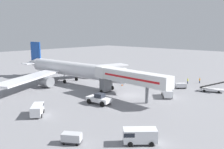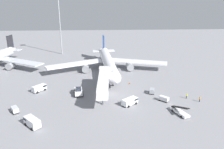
% 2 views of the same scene
% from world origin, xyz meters
% --- Properties ---
extents(ground_plane, '(300.00, 300.00, 0.00)m').
position_xyz_m(ground_plane, '(0.00, 0.00, 0.00)').
color(ground_plane, gray).
extents(airplane_at_gate, '(49.93, 47.54, 11.82)m').
position_xyz_m(airplane_at_gate, '(0.39, 22.72, 4.00)').
color(airplane_at_gate, silver).
rests_on(airplane_at_gate, ground).
extents(jet_bridge, '(4.31, 21.12, 6.63)m').
position_xyz_m(jet_bridge, '(-1.77, -0.82, 4.93)').
color(jet_bridge, silver).
rests_on(jet_bridge, ground).
extents(pushback_tug, '(3.23, 5.74, 2.35)m').
position_xyz_m(pushback_tug, '(-9.56, 0.45, 1.09)').
color(pushback_tug, white).
rests_on(pushback_tug, ground).
extents(belt_loader_truck, '(3.73, 6.00, 2.89)m').
position_xyz_m(belt_loader_truck, '(17.48, -13.31, 0.74)').
color(belt_loader_truck, white).
rests_on(belt_loader_truck, ground).
extents(service_van_far_center, '(4.95, 4.42, 1.88)m').
position_xyz_m(service_van_far_center, '(5.46, -7.33, 1.09)').
color(service_van_far_center, white).
rests_on(service_van_far_center, ground).
extents(service_van_mid_right, '(4.65, 4.71, 2.13)m').
position_xyz_m(service_van_mid_right, '(-18.79, -17.00, 1.22)').
color(service_van_mid_right, white).
rests_on(service_van_mid_right, ground).
extents(service_van_near_center, '(4.36, 4.73, 2.00)m').
position_xyz_m(service_van_near_center, '(-22.30, 3.80, 1.15)').
color(service_van_near_center, silver).
rests_on(service_van_near_center, ground).
extents(baggage_cart_far_left, '(1.96, 2.56, 1.58)m').
position_xyz_m(baggage_cart_far_left, '(13.30, -0.18, 0.87)').
color(baggage_cart_far_left, '#38383D').
rests_on(baggage_cart_far_left, ground).
extents(baggage_cart_far_right, '(2.68, 3.04, 1.48)m').
position_xyz_m(baggage_cart_far_right, '(-25.12, -10.11, 0.82)').
color(baggage_cart_far_right, '#38383D').
rests_on(baggage_cart_far_right, ground).
extents(baggage_cart_outer_right, '(2.92, 2.85, 1.48)m').
position_xyz_m(baggage_cart_outer_right, '(15.48, -5.79, 0.82)').
color(baggage_cart_outer_right, '#38383D').
rests_on(baggage_cart_outer_right, ground).
extents(ground_crew_worker_foreground, '(0.42, 0.42, 1.66)m').
position_xyz_m(ground_crew_worker_foreground, '(22.78, -4.27, 0.88)').
color(ground_crew_worker_foreground, '#1E2333').
rests_on(ground_crew_worker_foreground, ground).
extents(ground_crew_worker_midground, '(0.38, 0.38, 1.66)m').
position_xyz_m(ground_crew_worker_midground, '(25.70, -6.69, 0.88)').
color(ground_crew_worker_midground, '#1E2333').
rests_on(ground_crew_worker_midground, ground).
extents(safety_cone_alpha, '(0.50, 0.50, 0.76)m').
position_xyz_m(safety_cone_alpha, '(7.39, 8.38, 0.37)').
color(safety_cone_alpha, black).
rests_on(safety_cone_alpha, ground).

